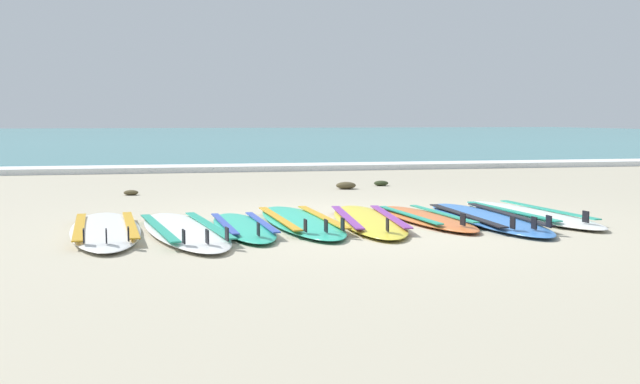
% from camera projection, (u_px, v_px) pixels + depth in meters
% --- Properties ---
extents(ground_plane, '(80.00, 80.00, 0.00)m').
position_uv_depth(ground_plane, '(358.00, 223.00, 7.40)').
color(ground_plane, '#B7AD93').
extents(sea, '(80.00, 60.00, 0.10)m').
position_uv_depth(sea, '(199.00, 135.00, 43.68)').
color(sea, teal).
rests_on(sea, ground).
extents(wave_foam_strip, '(80.00, 0.94, 0.11)m').
position_uv_depth(wave_foam_strip, '(262.00, 167.00, 14.91)').
color(wave_foam_strip, white).
rests_on(wave_foam_strip, ground).
extents(surfboard_0, '(0.84, 2.53, 0.18)m').
position_uv_depth(surfboard_0, '(105.00, 229.00, 6.71)').
color(surfboard_0, white).
rests_on(surfboard_0, ground).
extents(surfboard_1, '(1.03, 2.59, 0.18)m').
position_uv_depth(surfboard_1, '(184.00, 230.00, 6.68)').
color(surfboard_1, white).
rests_on(surfboard_1, ground).
extents(surfboard_2, '(0.62, 2.00, 0.18)m').
position_uv_depth(surfboard_2, '(243.00, 227.00, 6.89)').
color(surfboard_2, '#2DB793').
rests_on(surfboard_2, ground).
extents(surfboard_3, '(0.75, 2.48, 0.18)m').
position_uv_depth(surfboard_3, '(300.00, 221.00, 7.26)').
color(surfboard_3, '#2DB793').
rests_on(surfboard_3, ground).
extents(surfboard_4, '(0.83, 2.46, 0.18)m').
position_uv_depth(surfboard_4, '(368.00, 220.00, 7.33)').
color(surfboard_4, yellow).
rests_on(surfboard_4, ground).
extents(surfboard_5, '(0.70, 2.08, 0.18)m').
position_uv_depth(surfboard_5, '(425.00, 218.00, 7.50)').
color(surfboard_5, orange).
rests_on(surfboard_5, ground).
extents(surfboard_6, '(0.65, 2.56, 0.18)m').
position_uv_depth(surfboard_6, '(486.00, 218.00, 7.48)').
color(surfboard_6, '#3875CC').
rests_on(surfboard_6, ground).
extents(surfboard_7, '(0.85, 2.49, 0.18)m').
position_uv_depth(surfboard_7, '(528.00, 214.00, 7.83)').
color(surfboard_7, white).
rests_on(surfboard_7, ground).
extents(seaweed_clump_near_shoreline, '(0.23, 0.18, 0.08)m').
position_uv_depth(seaweed_clump_near_shoreline, '(381.00, 183.00, 11.46)').
color(seaweed_clump_near_shoreline, '#2D381E').
rests_on(seaweed_clump_near_shoreline, ground).
extents(seaweed_clump_mid_sand, '(0.20, 0.16, 0.07)m').
position_uv_depth(seaweed_clump_mid_sand, '(131.00, 193.00, 10.07)').
color(seaweed_clump_mid_sand, '#4C4228').
rests_on(seaweed_clump_mid_sand, ground).
extents(seaweed_clump_by_the_boards, '(0.30, 0.24, 0.10)m').
position_uv_depth(seaweed_clump_by_the_boards, '(346.00, 185.00, 10.94)').
color(seaweed_clump_by_the_boards, '#4C4228').
rests_on(seaweed_clump_by_the_boards, ground).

